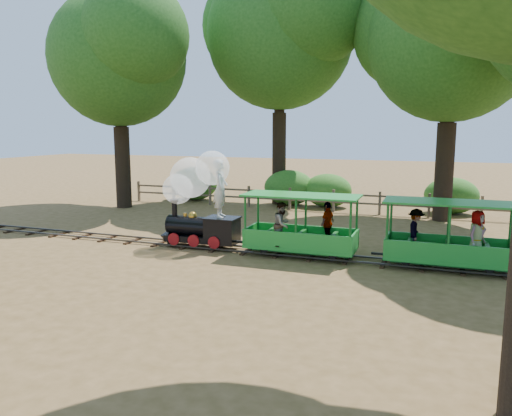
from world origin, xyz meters
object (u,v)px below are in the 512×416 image
(carriage_front, at_px, (301,230))
(fence, at_px, (311,198))
(carriage_rear, at_px, (446,240))
(locomotive, at_px, (197,192))

(carriage_front, xyz_separation_m, fence, (-1.66, 8.01, -0.20))
(carriage_front, distance_m, carriage_rear, 3.88)
(carriage_rear, bearing_deg, fence, 124.90)
(carriage_front, bearing_deg, carriage_rear, 0.92)
(fence, bearing_deg, carriage_front, -78.28)
(locomotive, bearing_deg, fence, 78.07)
(locomotive, xyz_separation_m, carriage_front, (3.34, -0.08, -0.95))
(carriage_rear, distance_m, fence, 9.70)
(carriage_rear, height_order, fence, carriage_rear)
(carriage_front, relative_size, carriage_rear, 1.00)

